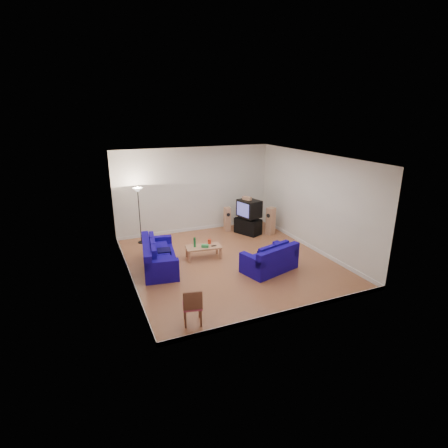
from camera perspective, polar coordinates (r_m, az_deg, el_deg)
name	(u,v)px	position (r m, az deg, el deg)	size (l,w,h in m)	color
room	(229,214)	(10.36, 0.87, 1.71)	(6.01, 6.51, 3.21)	brown
sofa_three_seat	(157,258)	(10.53, -10.80, -5.51)	(1.24, 2.24, 0.82)	#160977
sofa_loveseat	(271,261)	(10.27, 7.61, -6.01)	(1.76, 1.28, 0.79)	#160977
coffee_table	(203,248)	(11.02, -3.38, -3.91)	(1.15, 0.68, 0.40)	tan
bottle	(195,242)	(10.91, -4.81, -3.00)	(0.07, 0.07, 0.31)	#197233
tissue_box	(205,246)	(10.90, -3.11, -3.60)	(0.22, 0.12, 0.09)	green
red_canister	(209,241)	(11.18, -2.40, -2.86)	(0.11, 0.11, 0.15)	red
remote	(214,246)	(11.00, -1.68, -3.58)	(0.16, 0.05, 0.02)	black
tv_stand	(248,226)	(13.25, 3.93, -0.34)	(0.96, 0.53, 0.59)	black
av_receiver	(248,218)	(13.11, 3.93, 1.04)	(0.42, 0.34, 0.10)	black
television	(249,208)	(13.00, 4.11, 2.56)	(0.78, 0.94, 0.63)	black
centre_speaker	(247,198)	(12.94, 3.77, 4.22)	(0.36, 0.14, 0.13)	tan
speaker_left	(227,219)	(13.47, 0.53, 0.79)	(0.24, 0.31, 0.93)	tan
speaker_right	(271,221)	(13.18, 7.63, 0.48)	(0.37, 0.34, 1.04)	tan
floor_lamp	(138,198)	(12.26, -13.84, 4.19)	(0.34, 0.34, 1.98)	black
dining_chair	(193,305)	(7.72, -5.16, -13.06)	(0.49, 0.49, 0.85)	brown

